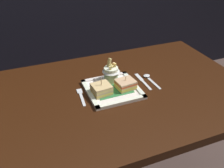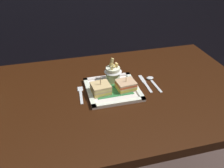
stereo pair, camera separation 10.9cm
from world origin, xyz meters
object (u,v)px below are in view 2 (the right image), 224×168
object	(u,v)px
dining_table	(111,112)
sandwich_half_left	(101,89)
square_plate	(113,89)
sandwich_half_right	(126,85)
knife	(145,83)
fork	(81,94)
spoon	(152,80)
fries_cup	(113,72)

from	to	relation	value
dining_table	sandwich_half_left	world-z (taller)	sandwich_half_left
square_plate	sandwich_half_right	xyz separation A→B (m)	(0.06, -0.02, 0.02)
sandwich_half_left	knife	bearing A→B (deg)	10.13
fork	spoon	size ratio (longest dim) A/B	0.98
dining_table	fork	world-z (taller)	fork
fries_cup	spoon	world-z (taller)	fries_cup
dining_table	knife	xyz separation A→B (m)	(0.18, 0.03, 0.12)
sandwich_half_right	fork	xyz separation A→B (m)	(-0.21, 0.03, -0.03)
sandwich_half_left	sandwich_half_right	distance (m)	0.12
square_plate	dining_table	bearing A→B (deg)	-128.34
sandwich_half_left	spoon	size ratio (longest dim) A/B	0.62
square_plate	sandwich_half_left	bearing A→B (deg)	-164.46
fork	knife	world-z (taller)	same
knife	square_plate	bearing A→B (deg)	-171.80
sandwich_half_left	fries_cup	xyz separation A→B (m)	(0.08, 0.08, 0.03)
dining_table	sandwich_half_left	xyz separation A→B (m)	(-0.05, -0.01, 0.15)
fork	knife	size ratio (longest dim) A/B	0.87
square_plate	sandwich_half_right	size ratio (longest dim) A/B	2.63
dining_table	sandwich_half_right	bearing A→B (deg)	-5.42
dining_table	knife	world-z (taller)	knife
fries_cup	knife	bearing A→B (deg)	-15.47
sandwich_half_left	spoon	bearing A→B (deg)	10.42
fries_cup	knife	size ratio (longest dim) A/B	0.73
dining_table	square_plate	world-z (taller)	square_plate
knife	fries_cup	bearing A→B (deg)	164.53
square_plate	sandwich_half_left	distance (m)	0.07
square_plate	knife	bearing A→B (deg)	8.20
dining_table	knife	bearing A→B (deg)	11.00
fries_cup	fork	size ratio (longest dim) A/B	0.84
spoon	sandwich_half_right	bearing A→B (deg)	-161.81
sandwich_half_left	sandwich_half_right	xyz separation A→B (m)	(0.12, -0.00, -0.00)
fork	spoon	xyz separation A→B (m)	(0.35, 0.02, 0.00)
sandwich_half_left	spoon	xyz separation A→B (m)	(0.27, 0.05, -0.03)
spoon	knife	bearing A→B (deg)	-167.90
sandwich_half_right	sandwich_half_left	bearing A→B (deg)	180.00
square_plate	knife	world-z (taller)	square_plate
dining_table	square_plate	size ratio (longest dim) A/B	5.54
dining_table	fork	size ratio (longest dim) A/B	9.56
fries_cup	fork	xyz separation A→B (m)	(-0.17, -0.06, -0.06)
fork	sandwich_half_left	bearing A→B (deg)	-16.09
sandwich_half_left	fries_cup	distance (m)	0.12
spoon	dining_table	bearing A→B (deg)	-168.80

